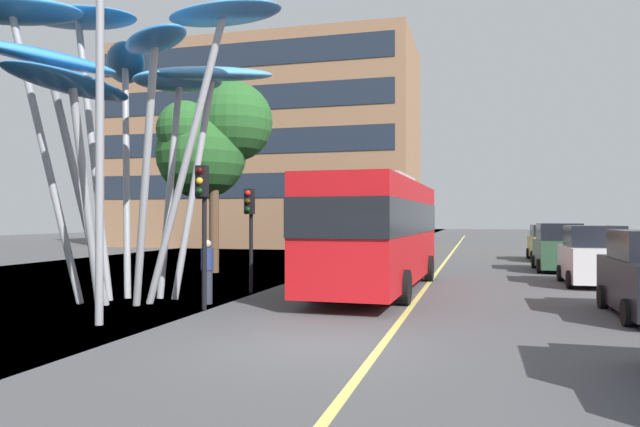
# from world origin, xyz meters

# --- Properties ---
(ground) EXTENTS (120.00, 240.00, 0.10)m
(ground) POSITION_xyz_m (-0.74, 0.00, -0.05)
(ground) COLOR #4C4C4F
(red_bus) EXTENTS (3.04, 10.90, 3.75)m
(red_bus) POSITION_xyz_m (-0.23, 8.52, 2.05)
(red_bus) COLOR red
(red_bus) RESTS_ON ground
(leaf_sculpture) EXTENTS (9.45, 8.02, 8.85)m
(leaf_sculpture) POSITION_xyz_m (-6.54, 3.95, 6.53)
(leaf_sculpture) COLOR #9EA0A5
(leaf_sculpture) RESTS_ON ground
(traffic_light_kerb_near) EXTENTS (0.28, 0.42, 3.70)m
(traffic_light_kerb_near) POSITION_xyz_m (-3.90, 3.29, 2.68)
(traffic_light_kerb_near) COLOR black
(traffic_light_kerb_near) RESTS_ON ground
(traffic_light_kerb_far) EXTENTS (0.28, 0.42, 3.28)m
(traffic_light_kerb_far) POSITION_xyz_m (-4.04, 6.87, 2.39)
(traffic_light_kerb_far) COLOR black
(traffic_light_kerb_far) RESTS_ON ground
(car_parked_far) EXTENTS (2.10, 3.85, 2.10)m
(car_parked_far) POSITION_xyz_m (6.83, 11.95, 0.98)
(car_parked_far) COLOR silver
(car_parked_far) RESTS_ON ground
(car_side_street) EXTENTS (2.08, 4.07, 2.13)m
(car_side_street) POSITION_xyz_m (6.39, 17.63, 1.00)
(car_side_street) COLOR #2D5138
(car_side_street) RESTS_ON ground
(car_far_side) EXTENTS (2.03, 4.31, 1.99)m
(car_far_side) POSITION_xyz_m (6.65, 24.41, 0.94)
(car_far_side) COLOR gold
(car_far_side) RESTS_ON ground
(street_lamp) EXTENTS (1.40, 0.44, 7.59)m
(street_lamp) POSITION_xyz_m (-4.87, 0.80, 4.82)
(street_lamp) COLOR gray
(street_lamp) RESTS_ON ground
(tree_pavement_near) EXTENTS (5.04, 4.38, 8.49)m
(tree_pavement_near) POSITION_xyz_m (-8.53, 13.47, 5.86)
(tree_pavement_near) COLOR brown
(tree_pavement_near) RESTS_ON ground
(pedestrian) EXTENTS (0.34, 0.34, 1.76)m
(pedestrian) POSITION_xyz_m (-4.28, 4.34, 0.89)
(pedestrian) COLOR #2D3342
(pedestrian) RESTS_ON ground
(backdrop_building) EXTENTS (25.23, 11.16, 16.68)m
(backdrop_building) POSITION_xyz_m (-14.64, 36.80, 8.35)
(backdrop_building) COLOR #936B4C
(backdrop_building) RESTS_ON ground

